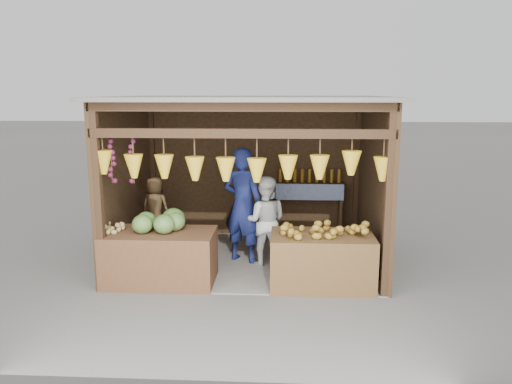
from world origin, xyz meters
The scene contains 12 objects.
ground centered at (0.00, 0.00, 0.00)m, with size 80.00×80.00×0.00m, color #514F49.
stall_structure centered at (-0.03, -0.04, 1.67)m, with size 4.30×3.30×2.66m.
back_shelf centered at (1.05, 1.28, 0.87)m, with size 1.25×0.32×1.32m.
counter_left centered at (-1.21, -1.09, 0.38)m, with size 1.57×0.85×0.76m, color #4A2C18.
counter_right centered at (1.11, -1.10, 0.38)m, with size 1.45×0.85×0.76m, color #51351B.
stool centered at (-1.57, 0.12, 0.16)m, with size 0.35×0.35×0.32m, color black.
man_standing centered at (-0.08, -0.11, 0.94)m, with size 0.69×0.45×1.88m, color #151D4F.
woman_standing centered at (0.28, -0.22, 0.72)m, with size 0.70×0.54×1.44m, color silver.
vendor_seated centered at (-1.57, 0.12, 0.83)m, with size 0.50×0.32×1.02m, color #4F381F.
melon_pile centered at (-1.21, -1.04, 0.92)m, with size 1.00×0.50×0.32m, color #1B4612, non-canonical shape.
tanfruit_pile centered at (-1.87, -1.12, 0.83)m, with size 0.34×0.40×0.13m, color tan, non-canonical shape.
mango_pile centered at (1.14, -1.12, 0.87)m, with size 1.40×0.64×0.22m, color #AB5516, non-canonical shape.
Camera 1 is at (0.54, -7.89, 2.72)m, focal length 35.00 mm.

